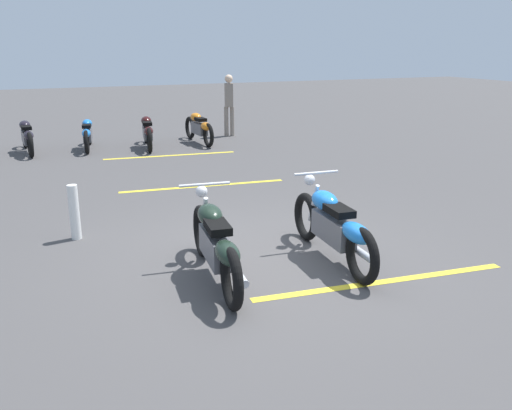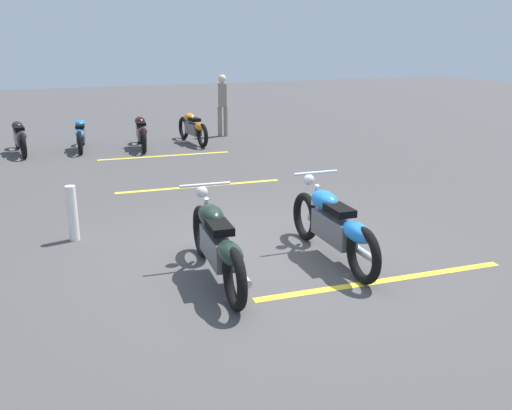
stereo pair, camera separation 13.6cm
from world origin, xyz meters
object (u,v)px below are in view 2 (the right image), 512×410
(motorcycle_bright_foreground, at_px, (334,226))
(bollard_post, at_px, (72,213))
(motorcycle_row_right, at_px, (20,137))
(motorcycle_row_left, at_px, (141,132))
(motorcycle_row_center, at_px, (81,134))
(motorcycle_dark_foreground, at_px, (218,244))
(motorcycle_row_far_left, at_px, (193,128))
(bystander_near_row, at_px, (223,102))

(motorcycle_bright_foreground, distance_m, bollard_post, 3.60)
(motorcycle_bright_foreground, bearing_deg, motorcycle_row_right, 24.22)
(bollard_post, bearing_deg, motorcycle_row_left, -20.88)
(motorcycle_bright_foreground, relative_size, motorcycle_row_center, 1.13)
(motorcycle_dark_foreground, distance_m, motorcycle_row_center, 9.08)
(motorcycle_row_far_left, relative_size, motorcycle_row_right, 1.02)
(motorcycle_row_right, bearing_deg, motorcycle_row_far_left, -98.33)
(motorcycle_row_center, bearing_deg, motorcycle_dark_foreground, -168.39)
(bollard_post, bearing_deg, motorcycle_dark_foreground, -148.01)
(motorcycle_dark_foreground, distance_m, bollard_post, 2.53)
(motorcycle_row_left, bearing_deg, motorcycle_dark_foreground, -178.62)
(motorcycle_row_right, relative_size, bollard_post, 2.65)
(motorcycle_bright_foreground, xyz_separation_m, bystander_near_row, (9.65, -2.24, 0.53))
(motorcycle_dark_foreground, height_order, motorcycle_row_center, motorcycle_dark_foreground)
(motorcycle_row_center, height_order, motorcycle_row_right, motorcycle_row_right)
(motorcycle_dark_foreground, relative_size, bystander_near_row, 1.26)
(motorcycle_dark_foreground, distance_m, bystander_near_row, 10.38)
(motorcycle_row_center, bearing_deg, motorcycle_row_left, -96.83)
(motorcycle_row_far_left, relative_size, bystander_near_row, 1.20)
(motorcycle_bright_foreground, bearing_deg, motorcycle_row_far_left, -2.49)
(motorcycle_bright_foreground, distance_m, motorcycle_dark_foreground, 1.56)
(motorcycle_row_far_left, relative_size, motorcycle_row_center, 1.08)
(motorcycle_dark_foreground, distance_m, motorcycle_row_right, 9.33)
(motorcycle_row_center, relative_size, motorcycle_row_right, 0.95)
(motorcycle_dark_foreground, height_order, motorcycle_row_far_left, motorcycle_dark_foreground)
(motorcycle_row_right, distance_m, bollard_post, 7.04)
(motorcycle_row_left, relative_size, bystander_near_row, 1.19)
(motorcycle_dark_foreground, height_order, motorcycle_row_left, motorcycle_dark_foreground)
(motorcycle_row_center, distance_m, bystander_near_row, 4.19)
(motorcycle_row_center, relative_size, bystander_near_row, 1.11)
(motorcycle_bright_foreground, relative_size, motorcycle_row_left, 1.06)
(motorcycle_row_left, height_order, bollard_post, motorcycle_row_left)
(motorcycle_bright_foreground, height_order, motorcycle_row_far_left, motorcycle_bright_foreground)
(bystander_near_row, bearing_deg, motorcycle_row_center, 119.40)
(motorcycle_dark_foreground, relative_size, motorcycle_row_far_left, 1.05)
(motorcycle_dark_foreground, height_order, bystander_near_row, bystander_near_row)
(motorcycle_row_far_left, height_order, bystander_near_row, bystander_near_row)
(bystander_near_row, xyz_separation_m, bollard_post, (-7.50, 5.13, -0.60))
(motorcycle_row_right, xyz_separation_m, bystander_near_row, (0.48, -5.55, 0.57))
(motorcycle_bright_foreground, distance_m, bystander_near_row, 9.92)
(bystander_near_row, bearing_deg, motorcycle_row_left, 132.18)
(motorcycle_bright_foreground, distance_m, motorcycle_row_center, 9.26)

